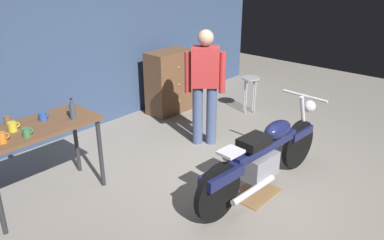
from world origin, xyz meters
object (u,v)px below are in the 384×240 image
Objects in this scene: mug_blue_enamel at (43,117)px; mug_orange_travel at (2,138)px; mug_brown_stoneware at (8,120)px; wooden_dresser at (169,82)px; mug_green_speckled at (27,132)px; person_standing at (205,83)px; shop_stool at (250,85)px; mug_yellow_tall at (13,127)px; bottle at (73,111)px; motorcycle at (264,155)px.

mug_orange_travel is at bearing -157.19° from mug_blue_enamel.
mug_brown_stoneware is (0.23, 0.40, -0.00)m from mug_orange_travel.
wooden_dresser is 3.24m from mug_green_speckled.
person_standing is 2.70m from mug_orange_travel.
mug_blue_enamel is (-3.66, 0.27, 0.45)m from shop_stool.
mug_yellow_tall is at bearing -164.79° from wooden_dresser.
mug_yellow_tall is at bearing 38.89° from person_standing.
bottle is (-3.42, 0.06, 0.50)m from shop_stool.
mug_yellow_tall is 0.61m from bottle.
mug_orange_travel is 1.02× the size of mug_blue_enamel.
motorcycle is 1.48m from person_standing.
mug_blue_enamel is (-2.72, -0.80, 0.40)m from wooden_dresser.
motorcycle is at bearing -48.16° from bottle.
mug_orange_travel is 0.22m from mug_green_speckled.
mug_orange_travel reaches higher than mug_brown_stoneware.
mug_green_speckled is 0.41m from mug_blue_enamel.
shop_stool is at bearing 0.02° from mug_green_speckled.
person_standing is 1.94m from bottle.
mug_green_speckled is (-3.03, -1.07, 0.40)m from wooden_dresser.
motorcycle is 2.83m from mug_brown_stoneware.
motorcycle is 19.02× the size of mug_blue_enamel.
person_standing reaches higher than wooden_dresser.
mug_green_speckled is at bearing -91.11° from mug_brown_stoneware.
mug_yellow_tall is (-2.50, 0.45, 0.02)m from person_standing.
motorcycle is at bearing 118.74° from person_standing.
person_standing is 2.48m from mug_green_speckled.
motorcycle is 2.75m from mug_orange_travel.
bottle is at bearing -40.82° from mug_blue_enamel.
person_standing reaches higher than mug_green_speckled.
person_standing is 2.21m from mug_blue_enamel.
person_standing reaches higher than bottle.
mug_yellow_tall is (-2.01, 1.77, 0.50)m from motorcycle.
shop_stool is 4.22m from mug_orange_travel.
shop_stool is at bearing -3.31° from mug_yellow_tall.
mug_brown_stoneware is (-2.46, 0.66, 0.02)m from person_standing.
person_standing is 14.17× the size of mug_orange_travel.
wooden_dresser is 3.43m from mug_orange_travel.
mug_orange_travel is (-4.20, 0.04, 0.45)m from shop_stool.
motorcycle is at bearing -45.11° from mug_brown_stoneware.
motorcycle is 2.72m from mug_yellow_tall.
motorcycle is at bearing -142.49° from shop_stool.
mug_green_speckled is 0.45× the size of bottle.
wooden_dresser is 9.33× the size of mug_orange_travel.
mug_green_speckled is 0.56m from bottle.
motorcycle is 1.31× the size of person_standing.
motorcycle is at bearing -47.21° from mug_blue_enamel.
shop_stool is 5.43× the size of mug_orange_travel.
mug_yellow_tall is at bearing 98.20° from mug_green_speckled.
mug_orange_travel is at bearing -119.72° from mug_brown_stoneware.
mug_green_speckled and mug_blue_enamel have the same top height.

